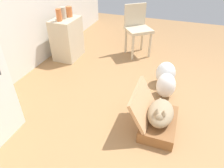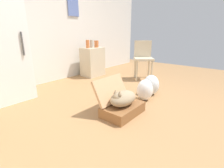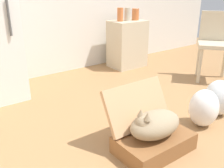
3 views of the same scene
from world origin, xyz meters
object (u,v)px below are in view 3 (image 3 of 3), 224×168
Objects in this scene: vase_tall at (120,15)px; suitcase_base at (154,143)px; plastic_bag_white at (203,108)px; vase_short at (135,14)px; chair at (215,42)px; side_table at (127,44)px; plastic_bag_clear at (219,98)px; vase_round at (127,14)px; cat at (154,124)px.

suitcase_base is at bearing -121.11° from vase_tall.
suitcase_base is at bearing -178.18° from plastic_bag_white.
suitcase_base is 1.67× the size of plastic_bag_white.
chair is at bearing -68.86° from vase_short.
vase_tall reaches higher than suitcase_base.
plastic_bag_white is 0.49× the size of side_table.
vase_short is (0.76, 1.82, 0.62)m from plastic_bag_white.
vase_tall is (0.18, 1.82, 0.63)m from plastic_bag_clear.
plastic_bag_clear is 1.94m from vase_tall.
cat is at bearing -124.27° from vase_round.
side_table is 0.45m from vase_round.
vase_short is at bearing 67.46° from plastic_bag_white.
cat is 0.73× the size of side_table.
suitcase_base is at bearing -106.95° from chair.
side_table is (0.62, 1.85, 0.18)m from plastic_bag_white.
vase_round reaches higher than cat.
chair reaches higher than side_table.
cat is 0.58× the size of chair.
plastic_bag_white is 2.07m from vase_short.
vase_short is at bearing -7.82° from vase_tall.
plastic_bag_white is at bearing -104.82° from vase_tall.
suitcase_base is 0.96m from plastic_bag_clear.
vase_tall is at bearing 84.30° from plastic_bag_clear.
cat is 2.39m from vase_short.
vase_round reaches higher than suitcase_base.
chair is (1.83, 0.73, 0.44)m from suitcase_base.
cat is at bearing -127.39° from vase_short.
vase_tall is at bearing 58.89° from suitcase_base.
vase_round is (0.13, -0.01, -0.00)m from vase_tall.
suitcase_base is 2.32m from vase_tall.
vase_round is at bearing 71.38° from plastic_bag_white.
suitcase_base is 3.43× the size of vase_short.
vase_round is (1.27, 1.88, 0.74)m from suitcase_base.
vase_tall reaches higher than side_table.
vase_tall is (0.49, 1.86, 0.63)m from plastic_bag_white.
cat is at bearing -176.42° from plastic_bag_clear.
vase_round is at bearing 55.93° from suitcase_base.
chair reaches higher than plastic_bag_clear.
side_table is at bearing 71.30° from plastic_bag_white.
chair is (1.84, 0.73, 0.27)m from cat.
vase_round is at bearing 167.29° from vase_short.
vase_tall reaches higher than vase_short.
plastic_bag_clear is 0.50× the size of side_table.
suitcase_base is at bearing -176.37° from plastic_bag_clear.
suitcase_base is 0.65× the size of chair.
vase_tall reaches higher than plastic_bag_clear.
cat is at bearing -121.32° from vase_tall.
suitcase_base is 0.65m from plastic_bag_white.
cat is at bearing -178.23° from plastic_bag_white.
vase_short reaches higher than plastic_bag_white.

